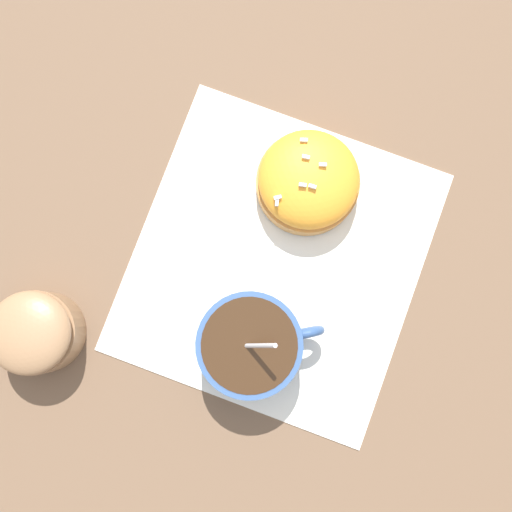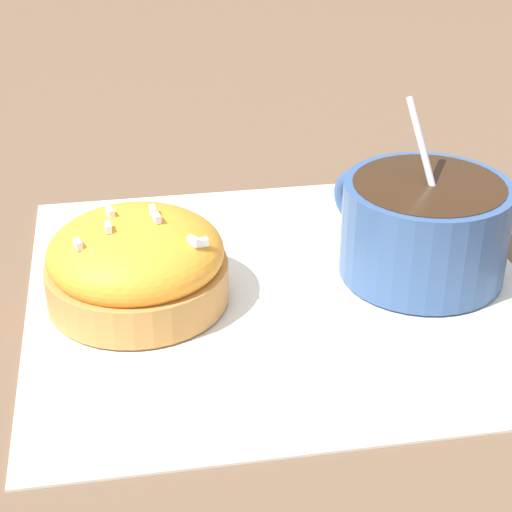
{
  "view_description": "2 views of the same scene",
  "coord_description": "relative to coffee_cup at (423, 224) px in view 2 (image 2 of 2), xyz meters",
  "views": [
    {
      "loc": [
        0.06,
        0.01,
        0.59
      ],
      "look_at": [
        0.01,
        -0.02,
        0.03
      ],
      "focal_mm": 42.0,
      "sensor_mm": 36.0,
      "label": 1
    },
    {
      "loc": [
        -0.05,
        -0.42,
        0.26
      ],
      "look_at": [
        -0.02,
        -0.01,
        0.03
      ],
      "focal_mm": 60.0,
      "sensor_mm": 36.0,
      "label": 2
    }
  ],
  "objects": [
    {
      "name": "paper_napkin",
      "position": [
        -0.08,
        -0.01,
        -0.03
      ],
      "size": [
        0.31,
        0.3,
        0.0
      ],
      "color": "white",
      "rests_on": "ground_plane"
    },
    {
      "name": "frosted_pastry",
      "position": [
        -0.16,
        -0.02,
        -0.01
      ],
      "size": [
        0.1,
        0.1,
        0.05
      ],
      "color": "#C18442",
      "rests_on": "paper_napkin"
    },
    {
      "name": "coffee_cup",
      "position": [
        0.0,
        0.0,
        0.0
      ],
      "size": [
        0.1,
        0.11,
        0.1
      ],
      "color": "#335184",
      "rests_on": "paper_napkin"
    },
    {
      "name": "ground_plane",
      "position": [
        -0.08,
        -0.01,
        -0.03
      ],
      "size": [
        3.0,
        3.0,
        0.0
      ],
      "primitive_type": "plane",
      "color": "brown"
    }
  ]
}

